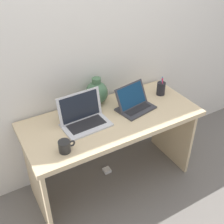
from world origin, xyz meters
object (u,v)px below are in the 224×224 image
object	(u,v)px
power_brick	(107,170)
laptop_right	(134,103)
green_vase	(97,92)
laptop_left	(83,116)
pen_cup	(161,88)
coffee_mug	(65,146)

from	to	relation	value
power_brick	laptop_right	bearing A→B (deg)	-25.68
laptop_right	power_brick	xyz separation A→B (m)	(-0.21, 0.10, -0.78)
laptop_right	green_vase	xyz separation A→B (m)	(-0.22, 0.24, 0.05)
laptop_left	laptop_right	bearing A→B (deg)	-2.05
pen_cup	laptop_left	bearing A→B (deg)	-176.15
laptop_right	power_brick	bearing A→B (deg)	154.32
coffee_mug	power_brick	bearing A→B (deg)	32.62
laptop_right	power_brick	distance (m)	0.81
coffee_mug	power_brick	size ratio (longest dim) A/B	1.72
coffee_mug	laptop_right	bearing A→B (deg)	16.91
laptop_left	power_brick	world-z (taller)	laptop_left
coffee_mug	green_vase	bearing A→B (deg)	43.22
laptop_left	green_vase	world-z (taller)	laptop_left
laptop_left	power_brick	xyz separation A→B (m)	(0.25, 0.09, -0.79)
green_vase	power_brick	size ratio (longest dim) A/B	3.36
green_vase	pen_cup	distance (m)	0.59
pen_cup	power_brick	xyz separation A→B (m)	(-0.55, 0.03, -0.79)
pen_cup	power_brick	bearing A→B (deg)	176.73
laptop_right	coffee_mug	bearing A→B (deg)	-163.09
green_vase	coffee_mug	world-z (taller)	green_vase
laptop_right	pen_cup	distance (m)	0.35
pen_cup	coffee_mug	bearing A→B (deg)	-164.78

